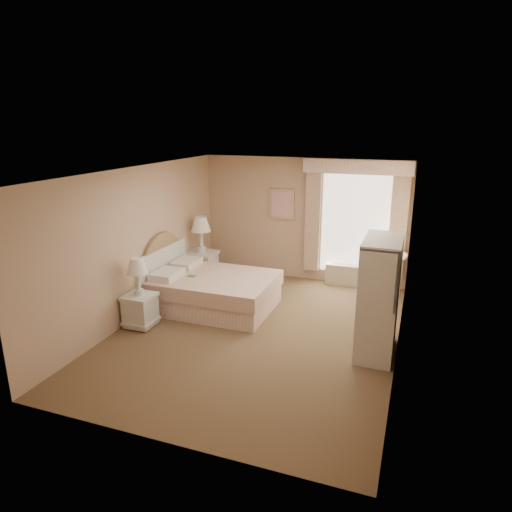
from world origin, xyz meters
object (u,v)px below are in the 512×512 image
at_px(nightstand_near, 140,302).
at_px(cafe_chair, 373,286).
at_px(nightstand_far, 202,258).
at_px(round_table, 385,267).
at_px(bed, 210,289).
at_px(armoire, 379,307).

bearing_deg(nightstand_near, cafe_chair, 25.16).
xyz_separation_m(nightstand_near, nightstand_far, (0.00, 2.23, 0.08)).
height_order(nightstand_near, round_table, nightstand_near).
distance_m(bed, armoire, 3.04).
bearing_deg(bed, cafe_chair, 10.74).
relative_size(nightstand_near, nightstand_far, 0.84).
bearing_deg(round_table, nightstand_far, -171.21).
bearing_deg(round_table, bed, -149.37).
bearing_deg(armoire, round_table, 92.60).
height_order(bed, armoire, armoire).
height_order(nightstand_far, cafe_chair, nightstand_far).
bearing_deg(armoire, nightstand_near, -173.45).
xyz_separation_m(round_table, cafe_chair, (-0.09, -1.16, 0.01)).
relative_size(bed, round_table, 2.52).
relative_size(bed, nightstand_near, 1.84).
distance_m(bed, nightstand_far, 1.35).
distance_m(round_table, armoire, 2.37).
height_order(cafe_chair, armoire, armoire).
relative_size(round_table, cafe_chair, 0.85).
xyz_separation_m(bed, cafe_chair, (2.73, 0.52, 0.22)).
bearing_deg(cafe_chair, nightstand_near, -172.56).
height_order(nightstand_far, armoire, armoire).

